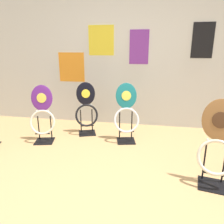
# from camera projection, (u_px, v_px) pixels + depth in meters

# --- Properties ---
(ground_plane) EXTENTS (14.00, 14.00, 0.00)m
(ground_plane) POSITION_uv_depth(u_px,v_px,m) (96.00, 195.00, 2.20)
(ground_plane) COLOR tan
(wall_back) EXTENTS (8.00, 0.07, 2.60)m
(wall_back) POSITION_uv_depth(u_px,v_px,m) (126.00, 55.00, 3.93)
(wall_back) COLOR silver
(wall_back) RESTS_ON ground_plane
(toilet_seat_display_jazz_black) EXTENTS (0.41, 0.36, 0.88)m
(toilet_seat_display_jazz_black) POSITION_uv_depth(u_px,v_px,m) (86.00, 109.00, 3.67)
(toilet_seat_display_jazz_black) COLOR black
(toilet_seat_display_jazz_black) RESTS_ON ground_plane
(toilet_seat_display_purple_note) EXTENTS (0.41, 0.34, 0.89)m
(toilet_seat_display_purple_note) POSITION_uv_depth(u_px,v_px,m) (42.00, 115.00, 3.35)
(toilet_seat_display_purple_note) COLOR black
(toilet_seat_display_purple_note) RESTS_ON ground_plane
(toilet_seat_display_woodgrain) EXTENTS (0.41, 0.33, 0.93)m
(toilet_seat_display_woodgrain) POSITION_uv_depth(u_px,v_px,m) (217.00, 146.00, 2.24)
(toilet_seat_display_woodgrain) COLOR black
(toilet_seat_display_woodgrain) RESTS_ON ground_plane
(toilet_seat_display_teal_sax) EXTENTS (0.42, 0.34, 0.91)m
(toilet_seat_display_teal_sax) POSITION_uv_depth(u_px,v_px,m) (126.00, 114.00, 3.36)
(toilet_seat_display_teal_sax) COLOR black
(toilet_seat_display_teal_sax) RESTS_ON ground_plane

